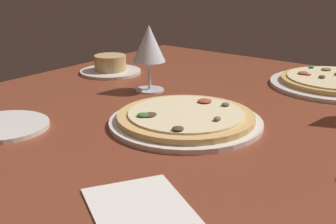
{
  "coord_description": "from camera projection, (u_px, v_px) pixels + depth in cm",
  "views": [
    {
      "loc": [
        -64.81,
        -54.13,
        35.55
      ],
      "look_at": [
        3.01,
        -2.23,
        7.0
      ],
      "focal_mm": 48.64,
      "sensor_mm": 36.0,
      "label": 1
    }
  ],
  "objects": [
    {
      "name": "pizza_side",
      "position": [
        336.0,
        82.0,
        1.19
      ],
      "size": [
        33.76,
        33.76,
        3.3
      ],
      "color": "silver",
      "rests_on": "dining_table"
    },
    {
      "name": "paper_menu",
      "position": [
        143.0,
        213.0,
        0.59
      ],
      "size": [
        20.44,
        22.5,
        0.3
      ],
      "primitive_type": "cube",
      "rotation": [
        0.0,
        0.0,
        -0.54
      ],
      "color": "white",
      "rests_on": "dining_table"
    },
    {
      "name": "pizza_main",
      "position": [
        186.0,
        119.0,
        0.92
      ],
      "size": [
        31.04,
        31.04,
        3.37
      ],
      "color": "silver",
      "rests_on": "dining_table"
    },
    {
      "name": "wine_glass_near",
      "position": [
        149.0,
        46.0,
        1.12
      ],
      "size": [
        8.19,
        8.19,
        16.63
      ],
      "color": "silver",
      "rests_on": "dining_table"
    },
    {
      "name": "dining_table",
      "position": [
        150.0,
        137.0,
        0.91
      ],
      "size": [
        150.0,
        110.0,
        4.0
      ],
      "primitive_type": "cube",
      "color": "brown",
      "rests_on": "ground"
    },
    {
      "name": "ramekin_on_saucer",
      "position": [
        110.0,
        66.0,
        1.33
      ],
      "size": [
        17.82,
        17.82,
        5.27
      ],
      "color": "silver",
      "rests_on": "dining_table"
    },
    {
      "name": "side_plate",
      "position": [
        3.0,
        126.0,
        0.9
      ],
      "size": [
        17.79,
        17.79,
        0.9
      ],
      "primitive_type": "cylinder",
      "color": "silver",
      "rests_on": "dining_table"
    }
  ]
}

